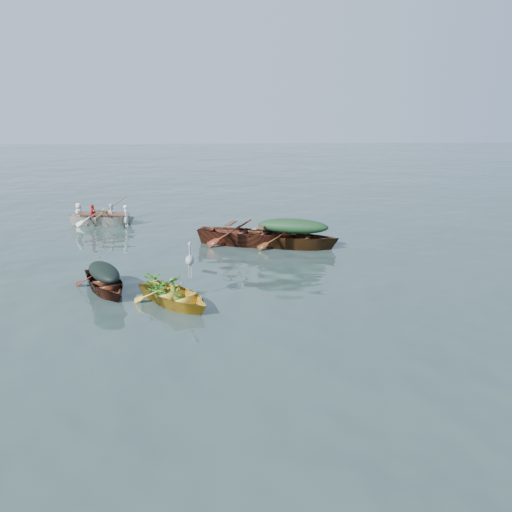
{
  "coord_description": "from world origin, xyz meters",
  "views": [
    {
      "loc": [
        -0.8,
        -13.0,
        4.5
      ],
      "look_at": [
        0.2,
        1.07,
        0.5
      ],
      "focal_mm": 35.0,
      "sensor_mm": 36.0,
      "label": 1
    }
  ],
  "objects_px": {
    "green_tarp_boat": "(292,248)",
    "yellow_dinghy": "(175,304)",
    "open_wooden_boat": "(247,245)",
    "rowed_boat": "(103,224)",
    "heron": "(190,266)",
    "dark_covered_boat": "(105,291)"
  },
  "relations": [
    {
      "from": "rowed_boat",
      "to": "heron",
      "type": "height_order",
      "value": "heron"
    },
    {
      "from": "green_tarp_boat",
      "to": "rowed_boat",
      "type": "height_order",
      "value": "green_tarp_boat"
    },
    {
      "from": "yellow_dinghy",
      "to": "dark_covered_boat",
      "type": "distance_m",
      "value": 2.22
    },
    {
      "from": "green_tarp_boat",
      "to": "heron",
      "type": "height_order",
      "value": "heron"
    },
    {
      "from": "green_tarp_boat",
      "to": "open_wooden_boat",
      "type": "height_order",
      "value": "open_wooden_boat"
    },
    {
      "from": "rowed_boat",
      "to": "heron",
      "type": "distance_m",
      "value": 10.14
    },
    {
      "from": "open_wooden_boat",
      "to": "dark_covered_boat",
      "type": "bearing_deg",
      "value": 158.65
    },
    {
      "from": "yellow_dinghy",
      "to": "open_wooden_boat",
      "type": "distance_m",
      "value": 6.05
    },
    {
      "from": "yellow_dinghy",
      "to": "dark_covered_boat",
      "type": "relative_size",
      "value": 0.95
    },
    {
      "from": "green_tarp_boat",
      "to": "yellow_dinghy",
      "type": "bearing_deg",
      "value": 161.76
    },
    {
      "from": "yellow_dinghy",
      "to": "rowed_boat",
      "type": "relative_size",
      "value": 0.77
    },
    {
      "from": "dark_covered_boat",
      "to": "heron",
      "type": "bearing_deg",
      "value": -45.17
    },
    {
      "from": "yellow_dinghy",
      "to": "dark_covered_boat",
      "type": "xyz_separation_m",
      "value": [
        -1.92,
        1.12,
        0.0
      ]
    },
    {
      "from": "yellow_dinghy",
      "to": "open_wooden_boat",
      "type": "relative_size",
      "value": 0.6
    },
    {
      "from": "rowed_boat",
      "to": "yellow_dinghy",
      "type": "bearing_deg",
      "value": -148.53
    },
    {
      "from": "open_wooden_boat",
      "to": "rowed_boat",
      "type": "xyz_separation_m",
      "value": [
        -5.93,
        3.9,
        0.0
      ]
    },
    {
      "from": "yellow_dinghy",
      "to": "dark_covered_boat",
      "type": "height_order",
      "value": "yellow_dinghy"
    },
    {
      "from": "heron",
      "to": "open_wooden_boat",
      "type": "bearing_deg",
      "value": 31.17
    },
    {
      "from": "yellow_dinghy",
      "to": "green_tarp_boat",
      "type": "xyz_separation_m",
      "value": [
        3.67,
        5.2,
        0.0
      ]
    },
    {
      "from": "yellow_dinghy",
      "to": "heron",
      "type": "relative_size",
      "value": 3.31
    },
    {
      "from": "dark_covered_boat",
      "to": "green_tarp_boat",
      "type": "xyz_separation_m",
      "value": [
        5.59,
        4.08,
        0.0
      ]
    },
    {
      "from": "open_wooden_boat",
      "to": "green_tarp_boat",
      "type": "bearing_deg",
      "value": -86.89
    }
  ]
}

